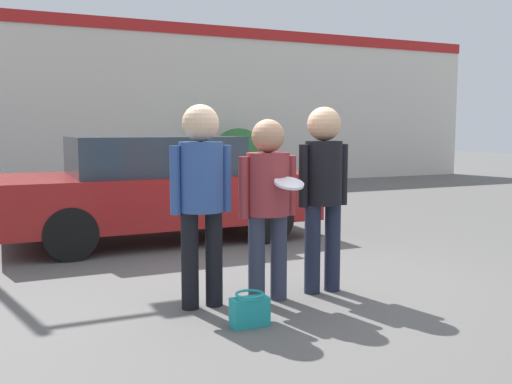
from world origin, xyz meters
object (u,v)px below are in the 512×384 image
object	(u,v)px
person_middle_with_frisbee	(268,194)
handbag	(250,310)
parked_car_near	(158,188)
shrub	(239,157)
person_left	(201,186)
person_right	(323,182)

from	to	relation	value
person_middle_with_frisbee	handbag	xyz separation A→B (m)	(-0.42, -0.54, -0.85)
parked_car_near	shrub	distance (m)	7.57
person_middle_with_frisbee	shrub	distance (m)	10.43
parked_car_near	shrub	xyz separation A→B (m)	(3.92, 6.47, 0.05)
parked_car_near	handbag	distance (m)	3.86
person_left	person_right	size ratio (longest dim) A/B	1.00
parked_car_near	person_middle_with_frisbee	bearing A→B (deg)	-87.29
parked_car_near	person_left	bearing A→B (deg)	-97.95
person_middle_with_frisbee	person_left	bearing A→B (deg)	173.11
person_left	parked_car_near	xyz separation A→B (m)	(0.44, 3.18, -0.33)
shrub	handbag	xyz separation A→B (m)	(-4.19, -10.27, -0.66)
person_left	person_middle_with_frisbee	world-z (taller)	person_left
person_right	parked_car_near	size ratio (longest dim) A/B	0.42
person_middle_with_frisbee	shrub	world-z (taller)	person_middle_with_frisbee
person_left	parked_car_near	distance (m)	3.23
person_left	person_right	xyz separation A→B (m)	(1.20, -0.02, -0.01)
person_middle_with_frisbee	shrub	size ratio (longest dim) A/B	1.04
person_left	person_middle_with_frisbee	size ratio (longest dim) A/B	1.07
handbag	shrub	bearing A→B (deg)	67.82
person_left	handbag	world-z (taller)	person_left
person_right	handbag	size ratio (longest dim) A/B	5.83
person_right	shrub	distance (m)	10.19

